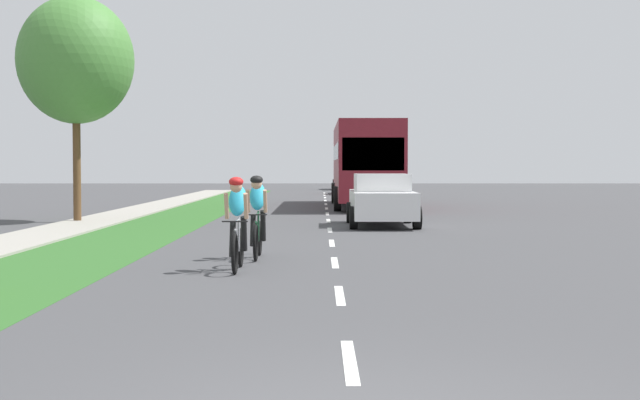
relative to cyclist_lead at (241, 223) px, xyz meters
The scene contains 11 objects.
ground_plane 11.38m from the cyclist_lead, 81.66° to the left, with size 120.00×120.00×0.00m, color #424244.
grass_verge 11.75m from the cyclist_lead, 106.64° to the left, with size 2.66×70.00×0.01m, color #2D6026.
sidewalk_concrete 12.59m from the cyclist_lead, 116.63° to the left, with size 1.89×70.00×0.10m, color #9E998E.
lane_markings_center 15.35m from the cyclist_lead, 83.83° to the left, with size 0.12×53.80×0.01m.
cyclist_lead is the anchor object (origin of this frame).
cyclist_trailing 1.95m from the cyclist_lead, 84.27° to the left, with size 0.42×1.72×1.58m.
sedan_white 11.38m from the cyclist_lead, 73.72° to the left, with size 1.98×4.30×1.52m.
bus_maroon 23.07m from the cyclist_lead, 81.76° to the left, with size 2.78×11.60×3.48m.
pickup_red 39.63m from the cyclist_lead, 84.69° to the left, with size 2.22×5.10×1.64m.
suv_silver 49.58m from the cyclist_lead, 86.06° to the left, with size 2.15×4.70×1.79m.
street_tree_near 14.63m from the cyclist_lead, 116.15° to the left, with size 3.57×3.57×6.98m.
Camera 1 is at (-0.27, -5.83, 1.77)m, focal length 49.14 mm.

